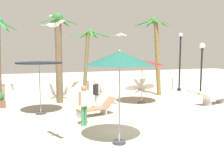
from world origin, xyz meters
name	(u,v)px	position (x,y,z in m)	size (l,w,h in m)	color
ground_plane	(139,128)	(0.00, 0.00, 0.00)	(56.00, 56.00, 0.00)	#B2A893
boundary_wall	(85,87)	(0.00, 9.29, 0.44)	(25.20, 0.30, 0.88)	silver
patio_umbrella_0	(119,59)	(-1.39, -1.38, 2.84)	(2.28, 2.28, 3.13)	#333338
patio_umbrella_1	(39,67)	(-3.54, 3.80, 2.33)	(2.21, 2.21, 2.68)	#333338
patio_umbrella_2	(142,63)	(2.30, 4.48, 2.40)	(2.53, 2.53, 2.63)	#333338
palm_tree_1	(88,52)	(-0.06, 7.95, 3.01)	(2.84, 2.84, 4.51)	brown
palm_tree_2	(156,46)	(4.44, 6.75, 3.42)	(2.68, 2.69, 5.34)	olive
palm_tree_3	(59,49)	(-2.24, 6.29, 3.22)	(2.38, 2.26, 5.27)	brown
lamp_post_0	(202,61)	(7.66, 5.97, 2.39)	(0.40, 0.40, 3.64)	black
lamp_post_1	(180,59)	(7.22, 7.96, 2.49)	(0.32, 0.32, 4.44)	black
lounge_chair_0	(212,98)	(5.94, 2.80, 0.40)	(1.95, 1.04, 0.83)	#B7B7BC
lounge_chair_2	(96,108)	(-1.06, 2.50, 0.39)	(1.96, 0.97, 0.84)	#B7B7BC
guest_0	(97,92)	(-0.66, 3.83, 0.92)	(0.33, 0.54, 1.54)	silver
guest_1	(84,102)	(-2.01, 1.03, 1.03)	(0.50, 0.38, 1.70)	#3F8C59
seagull_0	(120,35)	(0.50, 3.45, 3.91)	(0.42, 1.07, 0.16)	white
seagull_1	(53,25)	(-3.50, -1.57, 3.83)	(0.55, 1.11, 0.15)	white
seagull_2	(52,16)	(-2.02, 10.72, 5.65)	(0.58, 0.90, 0.14)	white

